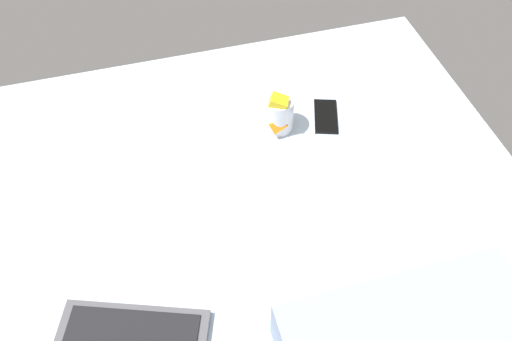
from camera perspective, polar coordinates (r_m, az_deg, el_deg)
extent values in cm
cube|color=silver|center=(143.80, -5.62, -8.35)|extent=(180.00, 140.00, 18.00)
cylinder|color=silver|center=(154.26, 2.43, 6.17)|extent=(9.00, 9.00, 11.00)
cube|color=orange|center=(154.38, 2.23, 5.17)|extent=(5.93, 7.21, 7.13)
cube|color=yellow|center=(154.05, 1.97, 6.43)|extent=(5.78, 5.02, 4.27)
cube|color=red|center=(152.03, 2.44, 7.04)|extent=(6.04, 6.22, 5.43)
cube|color=yellow|center=(148.89, 2.37, 7.28)|extent=(6.83, 6.22, 5.81)
cube|color=black|center=(161.82, 7.52, 5.80)|extent=(10.82, 15.42, 0.80)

